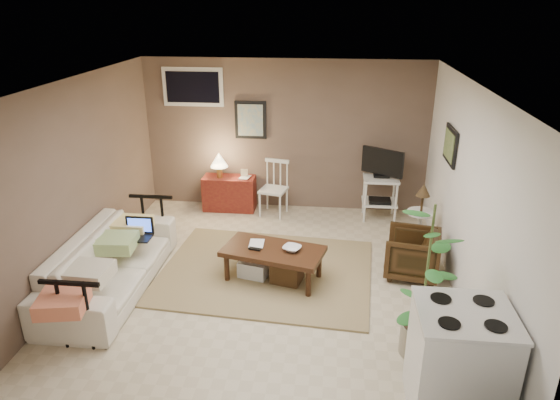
# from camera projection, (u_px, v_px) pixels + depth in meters

# --- Properties ---
(floor) EXTENTS (5.00, 5.00, 0.00)m
(floor) POSITION_uv_depth(u_px,v_px,m) (265.00, 284.00, 6.07)
(floor) COLOR #C1B293
(floor) RESTS_ON ground
(art_back) EXTENTS (0.50, 0.03, 0.60)m
(art_back) POSITION_uv_depth(u_px,v_px,m) (251.00, 120.00, 7.87)
(art_back) COLOR black
(art_right) EXTENTS (0.03, 0.60, 0.45)m
(art_right) POSITION_uv_depth(u_px,v_px,m) (451.00, 145.00, 6.25)
(art_right) COLOR black
(window) EXTENTS (0.96, 0.03, 0.60)m
(window) POSITION_uv_depth(u_px,v_px,m) (193.00, 87.00, 7.77)
(window) COLOR silver
(rug) EXTENTS (2.76, 2.28, 0.03)m
(rug) POSITION_uv_depth(u_px,v_px,m) (266.00, 271.00, 6.33)
(rug) COLOR #978258
(rug) RESTS_ON floor
(coffee_table) EXTENTS (1.31, 0.88, 0.45)m
(coffee_table) POSITION_uv_depth(u_px,v_px,m) (273.00, 262.00, 6.07)
(coffee_table) COLOR #3B1A10
(coffee_table) RESTS_ON floor
(sofa) EXTENTS (0.66, 2.27, 0.89)m
(sofa) POSITION_uv_depth(u_px,v_px,m) (109.00, 255.00, 5.84)
(sofa) COLOR beige
(sofa) RESTS_ON floor
(sofa_pillows) EXTENTS (0.44, 2.16, 0.15)m
(sofa_pillows) POSITION_uv_depth(u_px,v_px,m) (103.00, 258.00, 5.56)
(sofa_pillows) COLOR beige
(sofa_pillows) RESTS_ON sofa
(sofa_end_rails) EXTENTS (0.61, 2.27, 0.76)m
(sofa_end_rails) POSITION_uv_depth(u_px,v_px,m) (121.00, 260.00, 5.85)
(sofa_end_rails) COLOR black
(sofa_end_rails) RESTS_ON floor
(laptop) EXTENTS (0.35, 0.25, 0.24)m
(laptop) POSITION_uv_depth(u_px,v_px,m) (138.00, 231.00, 6.13)
(laptop) COLOR black
(laptop) RESTS_ON sofa
(red_console) EXTENTS (0.84, 0.37, 0.97)m
(red_console) POSITION_uv_depth(u_px,v_px,m) (228.00, 190.00, 8.12)
(red_console) COLOR maroon
(red_console) RESTS_ON floor
(spindle_chair) EXTENTS (0.47, 0.47, 0.87)m
(spindle_chair) POSITION_uv_depth(u_px,v_px,m) (274.00, 190.00, 7.91)
(spindle_chair) COLOR silver
(spindle_chair) RESTS_ON floor
(tv_stand) EXTENTS (0.60, 0.44, 1.13)m
(tv_stand) POSITION_uv_depth(u_px,v_px,m) (381.00, 183.00, 7.68)
(tv_stand) COLOR silver
(tv_stand) RESTS_ON floor
(side_table) EXTENTS (0.37, 0.37, 0.99)m
(side_table) POSITION_uv_depth(u_px,v_px,m) (421.00, 210.00, 6.63)
(side_table) COLOR silver
(side_table) RESTS_ON floor
(armchair) EXTENTS (0.69, 0.72, 0.65)m
(armchair) POSITION_uv_depth(u_px,v_px,m) (412.00, 252.00, 6.16)
(armchair) COLOR #301D0D
(armchair) RESTS_ON floor
(potted_plant) EXTENTS (0.40, 0.40, 1.60)m
(potted_plant) POSITION_uv_depth(u_px,v_px,m) (426.00, 277.00, 4.58)
(potted_plant) COLOR gray
(potted_plant) RESTS_ON floor
(stove) EXTENTS (0.75, 0.70, 0.99)m
(stove) POSITION_uv_depth(u_px,v_px,m) (459.00, 363.00, 4.04)
(stove) COLOR silver
(stove) RESTS_ON floor
(bowl) EXTENTS (0.22, 0.12, 0.21)m
(bowl) POSITION_uv_depth(u_px,v_px,m) (292.00, 242.00, 5.93)
(bowl) COLOR #3B1A10
(bowl) RESTS_ON coffee_table
(book_table) EXTENTS (0.18, 0.03, 0.24)m
(book_table) POSITION_uv_depth(u_px,v_px,m) (249.00, 235.00, 6.07)
(book_table) COLOR #3B1A10
(book_table) RESTS_ON coffee_table
(book_console) EXTENTS (0.16, 0.05, 0.21)m
(book_console) POSITION_uv_depth(u_px,v_px,m) (240.00, 171.00, 7.98)
(book_console) COLOR #3B1A10
(book_console) RESTS_ON red_console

